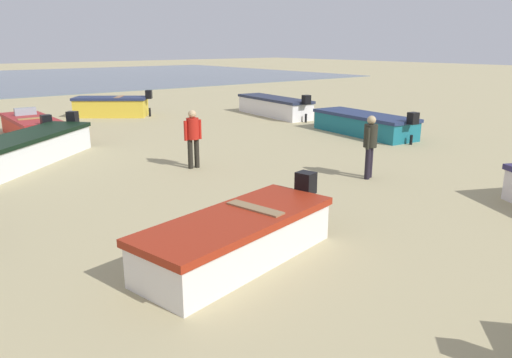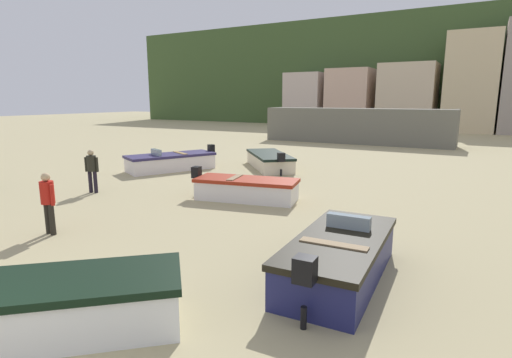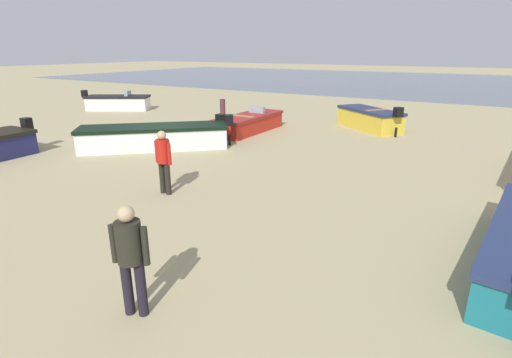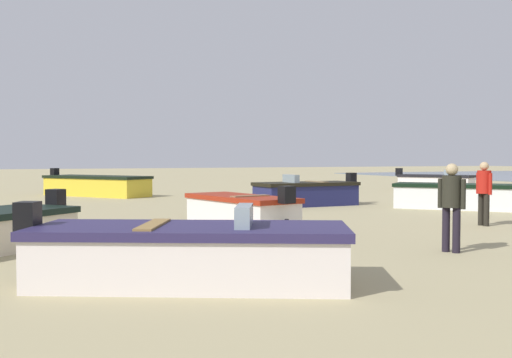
% 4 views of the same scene
% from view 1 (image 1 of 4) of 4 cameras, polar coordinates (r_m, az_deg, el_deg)
% --- Properties ---
extents(boat_red_0, '(1.38, 4.22, 1.07)m').
position_cam_1_polar(boat_red_0, '(19.76, -24.95, 5.60)').
color(boat_red_0, red).
rests_on(boat_red_0, ground).
extents(boat_white_3, '(1.74, 4.99, 1.20)m').
position_cam_1_polar(boat_white_3, '(23.47, 2.17, 8.55)').
color(boat_white_3, white).
rests_on(boat_white_3, ground).
extents(boat_yellow_4, '(3.47, 3.07, 1.24)m').
position_cam_1_polar(boat_yellow_4, '(24.20, -16.67, 8.19)').
color(boat_yellow_4, gold).
rests_on(boat_yellow_4, ground).
extents(boat_teal_6, '(1.93, 4.69, 1.11)m').
position_cam_1_polar(boat_teal_6, '(18.96, 12.63, 6.35)').
color(boat_teal_6, '#196B7B').
rests_on(boat_teal_6, ground).
extents(boat_white_7, '(4.89, 4.58, 1.17)m').
position_cam_1_polar(boat_white_7, '(15.25, -25.82, 3.07)').
color(boat_white_7, silver).
rests_on(boat_white_7, ground).
extents(boat_white_10, '(3.88, 2.01, 1.08)m').
position_cam_1_polar(boat_white_10, '(7.72, -2.05, -6.88)').
color(boat_white_10, white).
rests_on(boat_white_10, ground).
extents(beach_walker_foreground, '(0.52, 0.44, 1.62)m').
position_cam_1_polar(beach_walker_foreground, '(12.60, 13.32, 4.29)').
color(beach_walker_foreground, black).
rests_on(beach_walker_foreground, ground).
extents(beach_walker_distant, '(0.53, 0.36, 1.62)m').
position_cam_1_polar(beach_walker_distant, '(13.42, -7.46, 5.26)').
color(beach_walker_distant, black).
rests_on(beach_walker_distant, ground).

